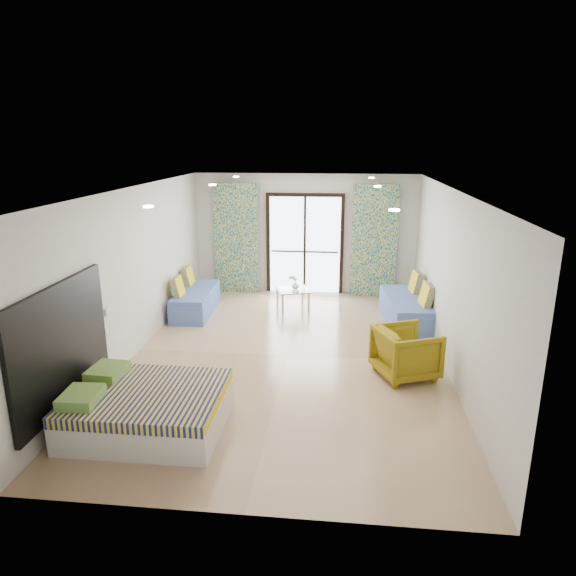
# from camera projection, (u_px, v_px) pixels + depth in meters

# --- Properties ---
(floor) EXTENTS (5.00, 7.50, 0.01)m
(floor) POSITION_uv_depth(u_px,v_px,m) (287.00, 355.00, 8.43)
(floor) COLOR #9C7E5D
(floor) RESTS_ON ground
(ceiling) EXTENTS (5.00, 7.50, 0.01)m
(ceiling) POSITION_uv_depth(u_px,v_px,m) (287.00, 189.00, 7.68)
(ceiling) COLOR silver
(ceiling) RESTS_ON ground
(wall_back) EXTENTS (5.00, 0.01, 2.70)m
(wall_back) POSITION_uv_depth(u_px,v_px,m) (305.00, 234.00, 11.64)
(wall_back) COLOR silver
(wall_back) RESTS_ON ground
(wall_front) EXTENTS (5.00, 0.01, 2.70)m
(wall_front) POSITION_uv_depth(u_px,v_px,m) (241.00, 385.00, 4.47)
(wall_front) COLOR silver
(wall_front) RESTS_ON ground
(wall_left) EXTENTS (0.01, 7.50, 2.70)m
(wall_left) POSITION_uv_depth(u_px,v_px,m) (134.00, 272.00, 8.31)
(wall_left) COLOR silver
(wall_left) RESTS_ON ground
(wall_right) EXTENTS (0.01, 7.50, 2.70)m
(wall_right) POSITION_uv_depth(u_px,v_px,m) (450.00, 281.00, 7.80)
(wall_right) COLOR silver
(wall_right) RESTS_ON ground
(balcony_door) EXTENTS (1.76, 0.08, 2.28)m
(balcony_door) POSITION_uv_depth(u_px,v_px,m) (305.00, 238.00, 11.63)
(balcony_door) COLOR black
(balcony_door) RESTS_ON floor
(balcony_rail) EXTENTS (1.52, 0.03, 0.04)m
(balcony_rail) POSITION_uv_depth(u_px,v_px,m) (305.00, 252.00, 11.73)
(balcony_rail) COLOR #595451
(balcony_rail) RESTS_ON balcony_door
(curtain_left) EXTENTS (1.00, 0.10, 2.50)m
(curtain_left) POSITION_uv_depth(u_px,v_px,m) (236.00, 239.00, 11.65)
(curtain_left) COLOR silver
(curtain_left) RESTS_ON floor
(curtain_right) EXTENTS (1.00, 0.10, 2.50)m
(curtain_right) POSITION_uv_depth(u_px,v_px,m) (374.00, 241.00, 11.33)
(curtain_right) COLOR silver
(curtain_right) RESTS_ON floor
(downlight_a) EXTENTS (0.12, 0.12, 0.02)m
(downlight_a) POSITION_uv_depth(u_px,v_px,m) (148.00, 207.00, 5.92)
(downlight_a) COLOR #FFE0B2
(downlight_a) RESTS_ON ceiling
(downlight_b) EXTENTS (0.12, 0.12, 0.02)m
(downlight_b) POSITION_uv_depth(u_px,v_px,m) (394.00, 210.00, 5.63)
(downlight_b) COLOR #FFE0B2
(downlight_b) RESTS_ON ceiling
(downlight_c) EXTENTS (0.12, 0.12, 0.02)m
(downlight_c) POSITION_uv_depth(u_px,v_px,m) (212.00, 185.00, 8.79)
(downlight_c) COLOR #FFE0B2
(downlight_c) RESTS_ON ceiling
(downlight_d) EXTENTS (0.12, 0.12, 0.02)m
(downlight_d) POSITION_uv_depth(u_px,v_px,m) (378.00, 186.00, 8.50)
(downlight_d) COLOR #FFE0B2
(downlight_d) RESTS_ON ceiling
(downlight_e) EXTENTS (0.12, 0.12, 0.02)m
(downlight_e) POSITION_uv_depth(u_px,v_px,m) (236.00, 177.00, 10.70)
(downlight_e) COLOR #FFE0B2
(downlight_e) RESTS_ON ceiling
(downlight_f) EXTENTS (0.12, 0.12, 0.02)m
(downlight_f) POSITION_uv_depth(u_px,v_px,m) (372.00, 178.00, 10.41)
(downlight_f) COLOR #FFE0B2
(downlight_f) RESTS_ON ceiling
(headboard) EXTENTS (0.06, 2.10, 1.50)m
(headboard) POSITION_uv_depth(u_px,v_px,m) (62.00, 345.00, 6.13)
(headboard) COLOR black
(headboard) RESTS_ON floor
(switch_plate) EXTENTS (0.02, 0.10, 0.10)m
(switch_plate) POSITION_uv_depth(u_px,v_px,m) (107.00, 312.00, 7.33)
(switch_plate) COLOR silver
(switch_plate) RESTS_ON wall_left
(bed) EXTENTS (1.81, 1.47, 0.62)m
(bed) POSITION_uv_depth(u_px,v_px,m) (146.00, 408.00, 6.25)
(bed) COLOR silver
(bed) RESTS_ON floor
(daybed_left) EXTENTS (0.75, 1.77, 0.86)m
(daybed_left) POSITION_uv_depth(u_px,v_px,m) (195.00, 300.00, 10.48)
(daybed_left) COLOR #4968AF
(daybed_left) RESTS_ON floor
(daybed_right) EXTENTS (0.90, 1.93, 0.92)m
(daybed_right) POSITION_uv_depth(u_px,v_px,m) (407.00, 309.00, 9.83)
(daybed_right) COLOR #4968AF
(daybed_right) RESTS_ON floor
(coffee_table) EXTENTS (0.79, 0.79, 0.73)m
(coffee_table) POSITION_uv_depth(u_px,v_px,m) (293.00, 291.00, 10.70)
(coffee_table) COLOR silver
(coffee_table) RESTS_ON floor
(vase) EXTENTS (0.20, 0.20, 0.16)m
(vase) POSITION_uv_depth(u_px,v_px,m) (296.00, 285.00, 10.69)
(vase) COLOR white
(vase) RESTS_ON coffee_table
(armchair) EXTENTS (1.01, 1.04, 0.83)m
(armchair) POSITION_uv_depth(u_px,v_px,m) (406.00, 350.00, 7.59)
(armchair) COLOR olive
(armchair) RESTS_ON floor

